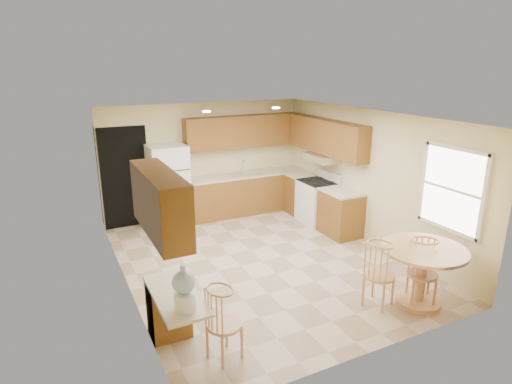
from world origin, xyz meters
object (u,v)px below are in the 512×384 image
dining_table (422,268)px  water_crock (184,290)px  chair_table_b (428,269)px  chair_desk (227,320)px  stove (317,201)px  chair_table_a (385,270)px  refrigerator (169,186)px

dining_table → water_crock: size_ratio=2.23×
chair_table_b → chair_desk: size_ratio=1.05×
chair_table_b → water_crock: water_crock is taller
water_crock → stove: bearing=39.6°
stove → chair_table_a: (-1.10, -3.24, 0.11)m
chair_desk → dining_table: bearing=72.7°
dining_table → chair_table_a: size_ratio=1.22×
chair_table_a → water_crock: size_ratio=1.83×
chair_table_b → water_crock: (-3.40, 0.23, 0.43)m
chair_desk → refrigerator: bearing=156.4°
chair_desk → chair_table_a: bearing=75.8°
chair_table_a → chair_table_b: (0.58, -0.23, -0.00)m
chair_desk → water_crock: (-0.45, 0.07, 0.46)m
dining_table → stove: bearing=80.8°
refrigerator → chair_table_b: refrigerator is taller
stove → water_crock: 5.12m
chair_table_b → chair_desk: (-2.95, 0.15, -0.03)m
stove → water_crock: bearing=-140.4°
refrigerator → chair_table_b: 5.25m
stove → dining_table: (-0.55, -3.38, 0.09)m
stove → refrigerator: bearing=157.0°
water_crock → dining_table: bearing=-2.3°
chair_table_a → water_crock: bearing=-112.2°
stove → chair_table_a: size_ratio=1.14×
dining_table → chair_table_b: 0.10m
chair_table_a → water_crock: water_crock is taller
chair_table_a → chair_table_b: size_ratio=1.01×
dining_table → water_crock: (-3.37, 0.14, 0.44)m
stove → water_crock: water_crock is taller
stove → chair_table_a: 3.42m
stove → chair_table_a: stove is taller
refrigerator → chair_table_b: bearing=-63.4°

